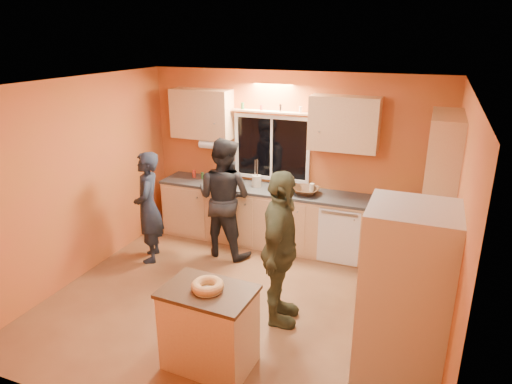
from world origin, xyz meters
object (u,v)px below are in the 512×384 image
at_px(island, 209,327).
at_px(person_center, 224,198).
at_px(refrigerator, 403,305).
at_px(person_left, 148,207).
at_px(person_right, 280,250).

xyz_separation_m(island, person_center, (-0.89, 2.25, 0.45)).
xyz_separation_m(refrigerator, person_left, (-3.53, 1.40, -0.11)).
bearing_deg(refrigerator, island, -170.15).
bearing_deg(refrigerator, person_center, 143.27).
xyz_separation_m(refrigerator, island, (-1.72, -0.30, -0.48)).
height_order(person_left, person_right, person_right).
height_order(island, person_right, person_right).
xyz_separation_m(refrigerator, person_center, (-2.61, 1.95, -0.03)).
bearing_deg(person_left, island, 20.21).
height_order(person_left, person_center, person_center).
xyz_separation_m(island, person_left, (-1.81, 1.70, 0.37)).
bearing_deg(person_right, refrigerator, -124.28).
bearing_deg(refrigerator, person_right, 154.13).
height_order(island, person_center, person_center).
distance_m(refrigerator, person_right, 1.48).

